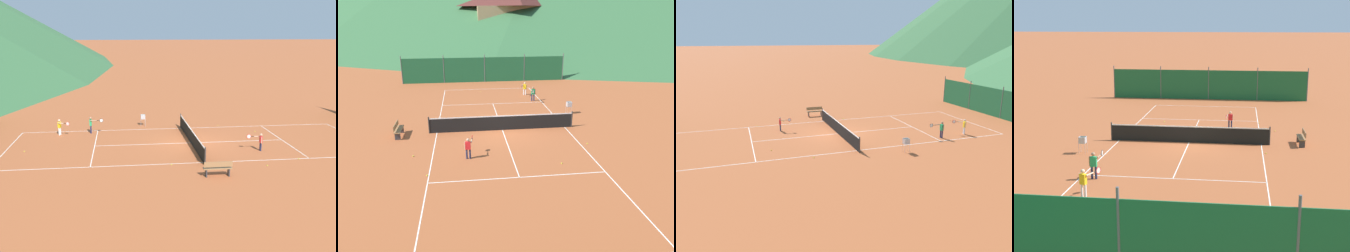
{
  "view_description": "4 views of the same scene",
  "coord_description": "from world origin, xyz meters",
  "views": [
    {
      "loc": [
        -25.09,
        4.58,
        7.38
      ],
      "look_at": [
        0.09,
        1.54,
        1.19
      ],
      "focal_mm": 42.0,
      "sensor_mm": 36.0,
      "label": 1
    },
    {
      "loc": [
        -2.37,
        -19.47,
        7.09
      ],
      "look_at": [
        0.04,
        -1.49,
        0.78
      ],
      "focal_mm": 35.0,
      "sensor_mm": 36.0,
      "label": 2
    },
    {
      "loc": [
        22.92,
        -7.24,
        7.1
      ],
      "look_at": [
        1.69,
        -0.08,
        1.05
      ],
      "focal_mm": 35.0,
      "sensor_mm": 36.0,
      "label": 3
    },
    {
      "loc": [
        -2.88,
        25.83,
        6.76
      ],
      "look_at": [
        0.59,
        -1.41,
        0.64
      ],
      "focal_mm": 50.0,
      "sensor_mm": 36.0,
      "label": 4
    }
  ],
  "objects": [
    {
      "name": "tennis_ball_by_net_right",
      "position": [
        -4.18,
        -5.71,
        0.03
      ],
      "size": [
        0.07,
        0.07,
        0.07
      ],
      "primitive_type": "sphere",
      "color": "#CCE033",
      "rests_on": "ground"
    },
    {
      "name": "tennis_net",
      "position": [
        0.0,
        0.0,
        0.5
      ],
      "size": [
        9.18,
        0.08,
        1.06
      ],
      "color": "#2D2D2D",
      "rests_on": "ground"
    },
    {
      "name": "tennis_ball_near_corner",
      "position": [
        -0.76,
        10.69,
        0.03
      ],
      "size": [
        0.07,
        0.07,
        0.07
      ],
      "primitive_type": "sphere",
      "color": "#CCE033",
      "rests_on": "ground"
    },
    {
      "name": "ground_plane",
      "position": [
        0.0,
        0.0,
        0.0
      ],
      "size": [
        600.0,
        600.0,
        0.0
      ],
      "primitive_type": "plane",
      "color": "#A8542D"
    },
    {
      "name": "player_far_service",
      "position": [
        -2.23,
        -4.0,
        0.65
      ],
      "size": [
        0.45,
        0.93,
        1.11
      ],
      "color": "#23284C",
      "rests_on": "ground"
    },
    {
      "name": "player_near_baseline",
      "position": [
        3.13,
        9.02,
        0.68
      ],
      "size": [
        0.68,
        0.9,
        1.16
      ],
      "color": "white",
      "rests_on": "ground"
    },
    {
      "name": "player_far_baseline",
      "position": [
        3.43,
        6.81,
        0.71
      ],
      "size": [
        0.42,
        1.02,
        1.22
      ],
      "color": "#23284C",
      "rests_on": "ground"
    },
    {
      "name": "tennis_ball_far_corner",
      "position": [
        -5.09,
        -3.44,
        0.03
      ],
      "size": [
        0.07,
        0.07,
        0.07
      ],
      "primitive_type": "sphere",
      "color": "#CCE033",
      "rests_on": "ground"
    },
    {
      "name": "courtside_bench",
      "position": [
        -6.34,
        -0.28,
        0.45
      ],
      "size": [
        0.36,
        1.5,
        0.84
      ],
      "color": "olive",
      "rests_on": "ground"
    },
    {
      "name": "ball_hopper",
      "position": [
        5.32,
        2.91,
        0.66
      ],
      "size": [
        0.36,
        0.36,
        0.89
      ],
      "color": "#B7B7BC",
      "rests_on": "ground"
    },
    {
      "name": "court_line_markings",
      "position": [
        0.0,
        0.0,
        0.0
      ],
      "size": [
        8.25,
        23.85,
        0.01
      ],
      "color": "white",
      "rests_on": "ground"
    },
    {
      "name": "tennis_ball_service_box",
      "position": [
        4.52,
        -2.99,
        0.03
      ],
      "size": [
        0.07,
        0.07,
        0.07
      ],
      "primitive_type": "sphere",
      "color": "#CCE033",
      "rests_on": "ground"
    },
    {
      "name": "tennis_ball_mid_court",
      "position": [
        -4.28,
        1.86,
        0.03
      ],
      "size": [
        0.07,
        0.07,
        0.07
      ],
      "primitive_type": "sphere",
      "color": "#CCE033",
      "rests_on": "ground"
    },
    {
      "name": "windscreen_fence_far",
      "position": [
        -0.0,
        15.5,
        1.31
      ],
      "size": [
        17.28,
        0.08,
        2.9
      ],
      "color": "#1E6038",
      "rests_on": "ground"
    },
    {
      "name": "tennis_ball_alley_left",
      "position": [
        2.31,
        -5.29,
        0.03
      ],
      "size": [
        0.07,
        0.07,
        0.07
      ],
      "primitive_type": "sphere",
      "color": "#CCE033",
      "rests_on": "ground"
    }
  ]
}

